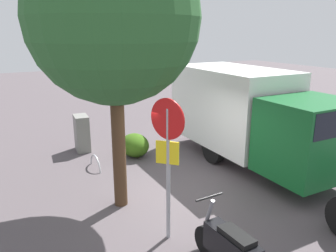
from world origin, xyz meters
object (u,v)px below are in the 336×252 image
at_px(box_truck_near, 252,113).
at_px(bike_rack_hoop, 96,168).
at_px(utility_cabinet, 82,133).
at_px(street_tree, 113,18).
at_px(stop_sign, 168,149).
at_px(motorcycle, 231,249).

relative_size(box_truck_near, bike_rack_hoop, 8.69).
height_order(box_truck_near, bike_rack_hoop, box_truck_near).
relative_size(box_truck_near, utility_cabinet, 6.05).
distance_m(box_truck_near, street_tree, 5.13).
xyz_separation_m(box_truck_near, stop_sign, (-2.23, 4.04, 0.28)).
height_order(motorcycle, stop_sign, stop_sign).
xyz_separation_m(stop_sign, utility_cabinet, (5.82, 0.18, -1.25)).
bearing_deg(utility_cabinet, street_tree, 177.78).
xyz_separation_m(stop_sign, bike_rack_hoop, (4.06, 0.26, -1.86)).
bearing_deg(stop_sign, motorcycle, -165.54).
height_order(stop_sign, bike_rack_hoop, stop_sign).
bearing_deg(motorcycle, box_truck_near, -47.14).
xyz_separation_m(street_tree, bike_rack_hoop, (2.37, -0.08, -4.18)).
distance_m(street_tree, utility_cabinet, 5.46).
xyz_separation_m(utility_cabinet, bike_rack_hoop, (-1.76, 0.08, -0.61)).
distance_m(stop_sign, bike_rack_hoop, 4.47).
relative_size(stop_sign, bike_rack_hoop, 3.29).
height_order(motorcycle, utility_cabinet, utility_cabinet).
bearing_deg(street_tree, utility_cabinet, -2.22).
distance_m(box_truck_near, utility_cabinet, 5.62).
distance_m(stop_sign, utility_cabinet, 5.95).
relative_size(box_truck_near, street_tree, 1.23).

